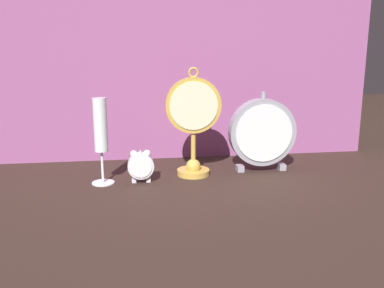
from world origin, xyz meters
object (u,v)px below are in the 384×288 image
champagne_flute (101,132)px  pocket_watch_on_stand (193,125)px  alarm_clock_twin_bell (141,165)px  mantel_clock_silver (262,133)px

champagne_flute → pocket_watch_on_stand: bearing=9.5°
alarm_clock_twin_bell → mantel_clock_silver: bearing=10.2°
pocket_watch_on_stand → alarm_clock_twin_bell: 0.19m
pocket_watch_on_stand → mantel_clock_silver: size_ratio=1.31×
pocket_watch_on_stand → alarm_clock_twin_bell: bearing=-162.2°
pocket_watch_on_stand → alarm_clock_twin_bell: pocket_watch_on_stand is taller
mantel_clock_silver → champagne_flute: 0.47m
alarm_clock_twin_bell → champagne_flute: bearing=176.6°
alarm_clock_twin_bell → champagne_flute: (-0.10, 0.01, 0.09)m
pocket_watch_on_stand → champagne_flute: pocket_watch_on_stand is taller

